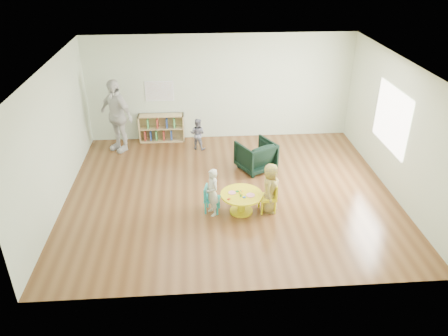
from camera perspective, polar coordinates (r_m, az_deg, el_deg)
name	(u,v)px	position (r m, az deg, el deg)	size (l,w,h in m)	color
room	(231,110)	(8.70, 0.90, 7.54)	(7.10, 7.00, 2.80)	brown
activity_table	(241,199)	(8.74, 2.29, -4.12)	(0.84, 0.84, 0.46)	yellow
kid_chair_left	(210,198)	(8.76, -1.82, -3.95)	(0.36, 0.36, 0.56)	teal
kid_chair_right	(270,196)	(8.80, 5.99, -3.68)	(0.36, 0.36, 0.63)	yellow
bookshelf	(161,128)	(11.93, -8.20, 5.22)	(1.20, 0.30, 0.75)	tan
alphabet_poster	(159,91)	(11.70, -8.43, 9.90)	(0.74, 0.01, 0.54)	white
armchair	(256,156)	(10.32, 4.18, 1.61)	(0.76, 0.79, 0.72)	black
child_left	(212,192)	(8.57, -1.54, -3.20)	(0.36, 0.24, 0.99)	silver
child_right	(270,188)	(8.71, 6.06, -2.62)	(0.51, 0.33, 1.05)	yellow
toddler	(198,134)	(11.33, -3.47, 4.47)	(0.40, 0.32, 0.83)	#181D3E
adult_caretaker	(116,115)	(11.40, -13.88, 6.67)	(1.10, 0.46, 1.88)	silver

